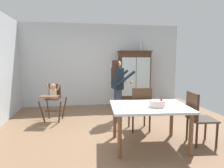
% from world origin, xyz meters
% --- Properties ---
extents(ground_plane, '(6.24, 6.24, 0.00)m').
position_xyz_m(ground_plane, '(0.00, 0.00, 0.00)').
color(ground_plane, brown).
extents(wall_back, '(5.32, 0.06, 2.70)m').
position_xyz_m(wall_back, '(0.00, 2.63, 1.35)').
color(wall_back, silver).
rests_on(wall_back, ground_plane).
extents(china_cabinet, '(1.08, 0.48, 1.82)m').
position_xyz_m(china_cabinet, '(1.06, 2.37, 0.92)').
color(china_cabinet, '#422819').
rests_on(china_cabinet, ground_plane).
extents(ceramic_vase, '(0.13, 0.13, 0.27)m').
position_xyz_m(ceramic_vase, '(1.27, 2.37, 1.94)').
color(ceramic_vase, '#B2B7B2').
rests_on(ceramic_vase, china_cabinet).
extents(high_chair_with_toddler, '(0.67, 0.76, 0.95)m').
position_xyz_m(high_chair_with_toddler, '(-1.43, 1.03, 0.65)').
color(high_chair_with_toddler, '#422819').
rests_on(high_chair_with_toddler, ground_plane).
extents(adult_person, '(0.56, 0.55, 1.53)m').
position_xyz_m(adult_person, '(0.16, 0.75, 0.97)').
color(adult_person, '#33425B').
rests_on(adult_person, ground_plane).
extents(dining_table, '(1.43, 1.14, 0.74)m').
position_xyz_m(dining_table, '(0.43, -0.77, 0.65)').
color(dining_table, silver).
rests_on(dining_table, ground_plane).
extents(birthday_cake, '(0.28, 0.28, 0.19)m').
position_xyz_m(birthday_cake, '(0.53, -0.88, 0.79)').
color(birthday_cake, beige).
rests_on(birthday_cake, dining_table).
extents(dining_chair_far_side, '(0.45, 0.45, 0.96)m').
position_xyz_m(dining_chair_far_side, '(0.50, -0.05, 0.56)').
color(dining_chair_far_side, '#422819').
rests_on(dining_chair_far_side, ground_plane).
extents(dining_chair_right_end, '(0.48, 0.48, 0.96)m').
position_xyz_m(dining_chair_right_end, '(1.32, -0.85, 0.56)').
color(dining_chair_right_end, '#422819').
rests_on(dining_chair_right_end, ground_plane).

